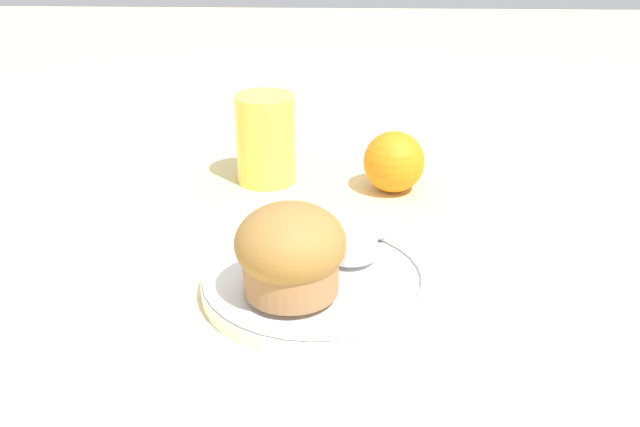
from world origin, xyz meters
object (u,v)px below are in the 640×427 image
object	(u,v)px
orange_fruit	(394,162)
butter_knife	(331,245)
muffin	(291,251)
juice_glass	(266,139)

from	to	relation	value
orange_fruit	butter_knife	bearing A→B (deg)	-110.85
muffin	orange_fruit	xyz separation A→B (m)	(0.10, 0.26, -0.02)
muffin	orange_fruit	world-z (taller)	muffin
muffin	butter_knife	bearing A→B (deg)	68.40
orange_fruit	juice_glass	xyz separation A→B (m)	(-0.15, 0.02, 0.02)
butter_knife	orange_fruit	xyz separation A→B (m)	(0.07, 0.18, 0.01)
orange_fruit	juice_glass	world-z (taller)	juice_glass
muffin	juice_glass	size ratio (longest dim) A/B	0.87
butter_knife	muffin	bearing A→B (deg)	-139.55
muffin	juice_glass	bearing A→B (deg)	99.99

